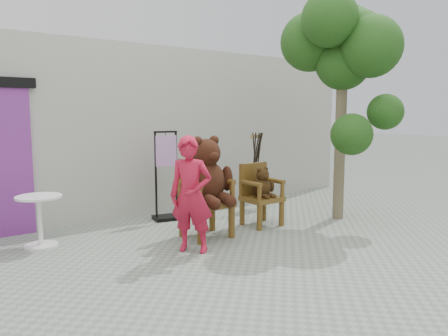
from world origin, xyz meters
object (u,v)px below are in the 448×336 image
chair_big (206,181)px  chair_small (260,189)px  person (191,196)px  stool_bucket (257,176)px  cafe_table (40,215)px  display_stand (166,186)px  tree (346,48)px

chair_big → chair_small: 1.13m
person → stool_bucket: size_ratio=1.05×
stool_bucket → cafe_table: bearing=-179.9°
chair_big → display_stand: 1.30m
chair_big → chair_small: bearing=2.8°
chair_big → person: bearing=-137.9°
chair_small → display_stand: size_ratio=0.66×
display_stand → tree: size_ratio=0.41×
chair_big → display_stand: size_ratio=0.98×
cafe_table → tree: bearing=-17.4°
person → tree: 3.74m
person → stool_bucket: (2.43, 1.52, -0.12)m
cafe_table → tree: tree is taller
chair_big → tree: 3.25m
stool_bucket → person: bearing=-148.0°
person → stool_bucket: 2.87m
display_stand → stool_bucket: size_ratio=1.04×
person → chair_small: bearing=68.7°
chair_small → display_stand: display_stand is taller
chair_small → tree: size_ratio=0.27×
cafe_table → tree: 5.37m
display_stand → cafe_table: bearing=-159.8°
chair_small → display_stand: 1.61m
stool_bucket → chair_big: bearing=-152.0°
cafe_table → display_stand: display_stand is taller
person → cafe_table: bearing=-176.4°
chair_small → person: size_ratio=0.65×
display_stand → person: bearing=-98.1°
chair_big → tree: bearing=-10.8°
chair_big → cafe_table: 2.33m
chair_big → cafe_table: (-2.08, 0.96, -0.39)m
chair_big → stool_bucket: (1.82, 0.97, -0.19)m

